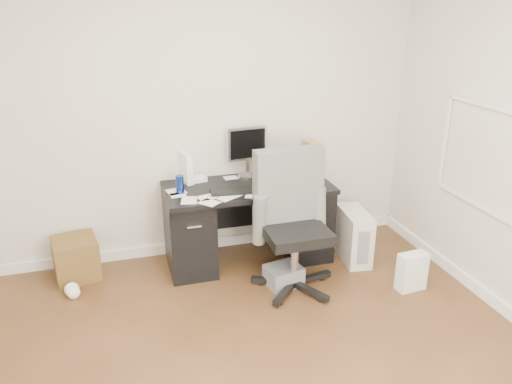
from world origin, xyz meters
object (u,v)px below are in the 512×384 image
wicker_basket (76,258)px  keyboard (237,191)px  pc_tower (354,236)px  lcd_monitor (247,152)px  office_chair (295,225)px  desk (248,221)px

wicker_basket → keyboard: bearing=-10.2°
pc_tower → wicker_basket: pc_tower is taller
lcd_monitor → office_chair: size_ratio=0.42×
office_chair → pc_tower: office_chair is taller
pc_tower → lcd_monitor: bearing=156.8°
desk → keyboard: keyboard is taller
office_chair → keyboard: bearing=129.0°
pc_tower → wicker_basket: (-2.50, 0.39, -0.06)m
keyboard → wicker_basket: bearing=175.3°
office_chair → pc_tower: (0.71, 0.32, -0.35)m
desk → keyboard: (-0.13, -0.14, 0.36)m
office_chair → wicker_basket: size_ratio=3.24×
lcd_monitor → office_chair: 0.94m
wicker_basket → pc_tower: bearing=-8.8°
desk → wicker_basket: bearing=175.7°
office_chair → lcd_monitor: bearing=101.9°
office_chair → pc_tower: 0.86m
keyboard → office_chair: size_ratio=0.40×
lcd_monitor → office_chair: bearing=-83.8°
desk → office_chair: 0.67m
keyboard → pc_tower: bearing=-1.5°
lcd_monitor → desk: bearing=-110.3°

